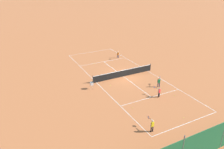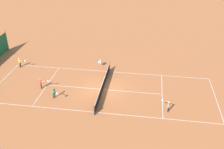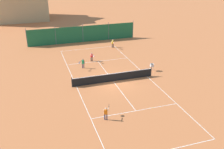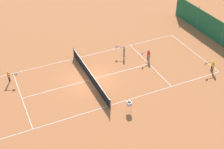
{
  "view_description": "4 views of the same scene",
  "coord_description": "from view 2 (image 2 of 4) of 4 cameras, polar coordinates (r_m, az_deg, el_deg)",
  "views": [
    {
      "loc": [
        14.04,
        23.6,
        12.71
      ],
      "look_at": [
        1.88,
        0.18,
        0.75
      ],
      "focal_mm": 35.0,
      "sensor_mm": 36.0,
      "label": 1
    },
    {
      "loc": [
        -23.74,
        -4.58,
        15.52
      ],
      "look_at": [
        1.61,
        -0.75,
        1.05
      ],
      "focal_mm": 42.0,
      "sensor_mm": 36.0,
      "label": 2
    },
    {
      "loc": [
        -8.15,
        -24.66,
        12.41
      ],
      "look_at": [
        -0.4,
        -0.8,
        1.21
      ],
      "focal_mm": 42.0,
      "sensor_mm": 36.0,
      "label": 3
    },
    {
      "loc": [
        22.19,
        -8.02,
        17.56
      ],
      "look_at": [
        1.62,
        1.52,
        1.21
      ],
      "focal_mm": 50.0,
      "sensor_mm": 36.0,
      "label": 4
    }
  ],
  "objects": [
    {
      "name": "tennis_ball_service_box",
      "position": [
        30.44,
        1.35,
        -1.14
      ],
      "size": [
        0.07,
        0.07,
        0.07
      ],
      "primitive_type": "sphere",
      "color": "#CCE033",
      "rests_on": "ground"
    },
    {
      "name": "court_line_markings",
      "position": [
        28.73,
        -1.96,
        -3.26
      ],
      "size": [
        8.25,
        23.85,
        0.01
      ],
      "color": "white",
      "rests_on": "ground"
    },
    {
      "name": "ball_hopper",
      "position": [
        33.16,
        -2.66,
        2.79
      ],
      "size": [
        0.36,
        0.36,
        0.89
      ],
      "color": "#B7B7BC",
      "rests_on": "ground"
    },
    {
      "name": "tennis_ball_by_net_right",
      "position": [
        33.25,
        -13.54,
        0.79
      ],
      "size": [
        0.07,
        0.07,
        0.07
      ],
      "primitive_type": "sphere",
      "color": "#CCE033",
      "rests_on": "ground"
    },
    {
      "name": "tennis_net",
      "position": [
        28.47,
        -1.98,
        -2.42
      ],
      "size": [
        9.18,
        0.08,
        1.06
      ],
      "color": "#2D2D2D",
      "rests_on": "ground"
    },
    {
      "name": "tennis_ball_near_corner",
      "position": [
        28.78,
        -17.56,
        -4.68
      ],
      "size": [
        0.07,
        0.07,
        0.07
      ],
      "primitive_type": "sphere",
      "color": "#CCE033",
      "rests_on": "ground"
    },
    {
      "name": "tennis_ball_alley_right",
      "position": [
        32.16,
        -22.03,
        -1.72
      ],
      "size": [
        0.07,
        0.07,
        0.07
      ],
      "primitive_type": "sphere",
      "color": "#CCE033",
      "rests_on": "ground"
    },
    {
      "name": "player_near_service",
      "position": [
        29.59,
        -15.14,
        -1.75
      ],
      "size": [
        0.38,
        1.04,
        1.19
      ],
      "color": "black",
      "rests_on": "ground"
    },
    {
      "name": "tennis_ball_mid_court",
      "position": [
        31.42,
        -4.0,
        -0.17
      ],
      "size": [
        0.07,
        0.07,
        0.07
      ],
      "primitive_type": "sphere",
      "color": "#CCE033",
      "rests_on": "ground"
    },
    {
      "name": "player_far_baseline",
      "position": [
        34.95,
        -19.4,
        2.62
      ],
      "size": [
        0.42,
        1.03,
        1.24
      ],
      "color": "black",
      "rests_on": "ground"
    },
    {
      "name": "player_near_baseline",
      "position": [
        27.61,
        -12.55,
        -3.78
      ],
      "size": [
        0.83,
        0.85,
        1.23
      ],
      "color": "#23284C",
      "rests_on": "ground"
    },
    {
      "name": "player_far_service",
      "position": [
        25.69,
        12.16,
        -6.61
      ],
      "size": [
        0.72,
        0.87,
        1.16
      ],
      "color": "#23284C",
      "rests_on": "ground"
    },
    {
      "name": "tennis_ball_alley_left",
      "position": [
        29.81,
        10.9,
        -2.45
      ],
      "size": [
        0.07,
        0.07,
        0.07
      ],
      "primitive_type": "sphere",
      "color": "#CCE033",
      "rests_on": "ground"
    },
    {
      "name": "tennis_ball_far_corner",
      "position": [
        33.47,
        -10.52,
        1.35
      ],
      "size": [
        0.07,
        0.07,
        0.07
      ],
      "primitive_type": "sphere",
      "color": "#CCE033",
      "rests_on": "ground"
    },
    {
      "name": "ground_plane",
      "position": [
        28.73,
        -1.96,
        -3.27
      ],
      "size": [
        600.0,
        600.0,
        0.0
      ],
      "primitive_type": "plane",
      "color": "#BC6638"
    }
  ]
}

